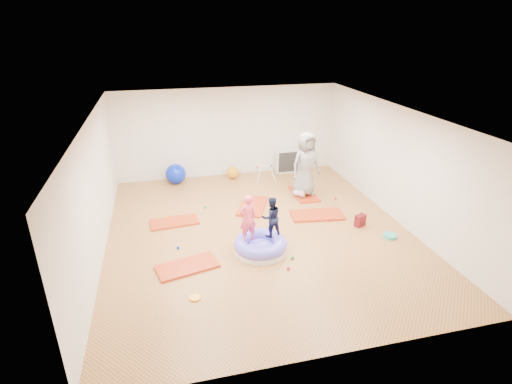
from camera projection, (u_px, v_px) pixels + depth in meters
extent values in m
cube|color=#B98149|center=(259.00, 231.00, 9.55)|extent=(7.00, 8.00, 0.01)
cube|color=silver|center=(259.00, 115.00, 8.44)|extent=(7.00, 8.00, 0.01)
cube|color=silver|center=(228.00, 132.00, 12.57)|extent=(7.00, 0.01, 2.80)
cube|color=silver|center=(331.00, 279.00, 5.43)|extent=(7.00, 0.01, 2.80)
cube|color=silver|center=(95.00, 191.00, 8.23)|extent=(0.01, 8.00, 2.80)
cube|color=silver|center=(398.00, 165.00, 9.76)|extent=(0.01, 8.00, 2.80)
cube|color=#BF4425|center=(187.00, 266.00, 8.14)|extent=(1.34, 0.89, 0.05)
cube|color=#BF4425|center=(174.00, 222.00, 9.95)|extent=(1.22, 0.69, 0.05)
cube|color=#BF4425|center=(253.00, 206.00, 10.79)|extent=(1.12, 1.45, 0.05)
cube|color=#BF4425|center=(317.00, 215.00, 10.29)|extent=(1.40, 0.82, 0.06)
cube|color=#BF4425|center=(304.00, 194.00, 11.55)|extent=(0.64, 1.22, 0.05)
cylinder|color=white|center=(260.00, 249.00, 8.70)|extent=(1.12, 1.12, 0.13)
torus|color=#655EF1|center=(261.00, 244.00, 8.65)|extent=(1.16, 1.16, 0.31)
ellipsoid|color=#655EF1|center=(260.00, 247.00, 8.68)|extent=(0.62, 0.62, 0.28)
imported|color=#FF4C6D|center=(248.00, 216.00, 8.36)|extent=(0.45, 0.35, 1.07)
imported|color=#111632|center=(271.00, 215.00, 8.57)|extent=(0.49, 0.40, 0.92)
imported|color=gray|center=(306.00, 164.00, 11.11)|extent=(1.01, 0.80, 1.82)
ellipsoid|color=#B9D0F9|center=(300.00, 192.00, 11.33)|extent=(0.38, 0.25, 0.22)
sphere|color=tan|center=(302.00, 194.00, 11.16)|extent=(0.18, 0.18, 0.18)
sphere|color=#FF9D00|center=(256.00, 234.00, 9.35)|extent=(0.07, 0.07, 0.07)
sphere|color=red|center=(336.00, 199.00, 11.22)|extent=(0.07, 0.07, 0.07)
sphere|color=#FF9D00|center=(167.00, 217.00, 10.16)|extent=(0.07, 0.07, 0.07)
sphere|color=red|center=(329.00, 220.00, 10.01)|extent=(0.07, 0.07, 0.07)
sphere|color=#0823CD|center=(178.00, 248.00, 8.79)|extent=(0.07, 0.07, 0.07)
sphere|color=#218936|center=(293.00, 258.00, 8.42)|extent=(0.07, 0.07, 0.07)
sphere|color=#218936|center=(205.00, 207.00, 10.71)|extent=(0.07, 0.07, 0.07)
sphere|color=#218936|center=(252.00, 204.00, 10.87)|extent=(0.07, 0.07, 0.07)
sphere|color=red|center=(288.00, 268.00, 8.07)|extent=(0.07, 0.07, 0.07)
sphere|color=#0823CD|center=(176.00, 174.00, 12.25)|extent=(0.62, 0.62, 0.62)
sphere|color=orange|center=(233.00, 172.00, 12.70)|extent=(0.39, 0.39, 0.39)
cylinder|color=silver|center=(259.00, 176.00, 12.28)|extent=(0.18, 0.18, 0.48)
cylinder|color=silver|center=(256.00, 171.00, 12.64)|extent=(0.18, 0.18, 0.48)
cylinder|color=silver|center=(273.00, 174.00, 12.37)|extent=(0.18, 0.18, 0.48)
cylinder|color=silver|center=(269.00, 170.00, 12.74)|extent=(0.18, 0.18, 0.48)
cylinder|color=silver|center=(264.00, 166.00, 12.42)|extent=(0.46, 0.03, 0.03)
sphere|color=red|center=(257.00, 167.00, 12.37)|extent=(0.06, 0.06, 0.06)
sphere|color=#0823CD|center=(271.00, 166.00, 12.47)|extent=(0.06, 0.06, 0.06)
cube|color=silver|center=(287.00, 160.00, 13.21)|extent=(0.77, 0.37, 0.77)
cube|color=#272727|center=(288.00, 162.00, 13.04)|extent=(0.66, 0.02, 0.66)
cube|color=silver|center=(287.00, 161.00, 13.16)|extent=(0.02, 0.26, 0.68)
cube|color=silver|center=(287.00, 161.00, 13.16)|extent=(0.68, 0.26, 0.02)
cylinder|color=teal|center=(390.00, 236.00, 9.28)|extent=(0.32, 0.32, 0.07)
cube|color=#B21A20|center=(360.00, 220.00, 9.74)|extent=(0.30, 0.25, 0.30)
cylinder|color=#FF9D00|center=(195.00, 298.00, 7.24)|extent=(0.21, 0.21, 0.03)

